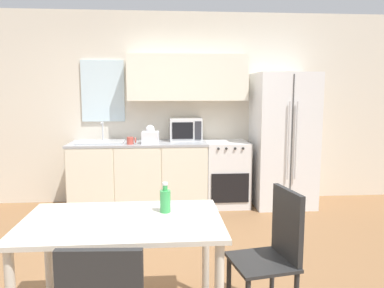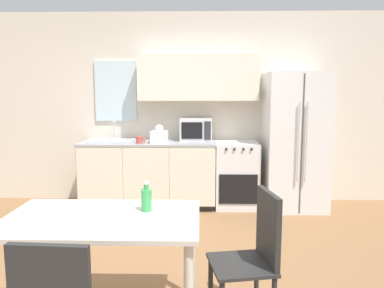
{
  "view_description": "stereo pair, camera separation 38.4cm",
  "coord_description": "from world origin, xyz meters",
  "views": [
    {
      "loc": [
        0.07,
        -3.27,
        1.58
      ],
      "look_at": [
        0.37,
        0.53,
        1.05
      ],
      "focal_mm": 35.0,
      "sensor_mm": 36.0,
      "label": 1
    },
    {
      "loc": [
        0.45,
        -3.28,
        1.58
      ],
      "look_at": [
        0.37,
        0.53,
        1.05
      ],
      "focal_mm": 35.0,
      "sensor_mm": 36.0,
      "label": 2
    }
  ],
  "objects": [
    {
      "name": "kitchen_counter",
      "position": [
        -0.26,
        1.82,
        0.46
      ],
      "size": [
        1.85,
        0.66,
        0.9
      ],
      "color": "#333333",
      "rests_on": "ground_plane"
    },
    {
      "name": "ground_plane",
      "position": [
        0.0,
        0.0,
        0.0
      ],
      "size": [
        12.0,
        12.0,
        0.0
      ],
      "primitive_type": "plane",
      "color": "olive"
    },
    {
      "name": "grocery_bag_0",
      "position": [
        -0.09,
        1.68,
        1.01
      ],
      "size": [
        0.23,
        0.2,
        0.25
      ],
      "rotation": [
        0.0,
        0.0,
        -0.09
      ],
      "color": "white",
      "rests_on": "kitchen_counter"
    },
    {
      "name": "refrigerator",
      "position": [
        1.74,
        1.78,
        0.92
      ],
      "size": [
        0.81,
        0.76,
        1.84
      ],
      "color": "white",
      "rests_on": "ground_plane"
    },
    {
      "name": "kitchen_sink",
      "position": [
        -0.76,
        1.82,
        0.92
      ],
      "size": [
        0.62,
        0.44,
        0.27
      ],
      "color": "#B7BABC",
      "rests_on": "kitchen_counter"
    },
    {
      "name": "drink_bottle",
      "position": [
        0.08,
        -0.77,
        0.84
      ],
      "size": [
        0.07,
        0.07,
        0.21
      ],
      "color": "#3FB259",
      "rests_on": "dining_table"
    },
    {
      "name": "coffee_mug",
      "position": [
        -0.35,
        1.63,
        0.95
      ],
      "size": [
        0.12,
        0.09,
        0.1
      ],
      "color": "#BF4C3F",
      "rests_on": "kitchen_counter"
    },
    {
      "name": "dining_table",
      "position": [
        -0.2,
        -0.9,
        0.66
      ],
      "size": [
        1.29,
        0.8,
        0.76
      ],
      "color": "beige",
      "rests_on": "ground_plane"
    },
    {
      "name": "microwave",
      "position": [
        0.4,
        1.95,
        1.06
      ],
      "size": [
        0.44,
        0.32,
        0.31
      ],
      "color": "silver",
      "rests_on": "kitchen_counter"
    },
    {
      "name": "dining_chair_side",
      "position": [
        0.82,
        -0.9,
        0.54
      ],
      "size": [
        0.46,
        0.46,
        0.93
      ],
      "rotation": [
        0.0,
        0.0,
        1.75
      ],
      "color": "#282828",
      "rests_on": "ground_plane"
    },
    {
      "name": "oven_range",
      "position": [
        0.96,
        1.83,
        0.45
      ],
      "size": [
        0.58,
        0.63,
        0.9
      ],
      "color": "white",
      "rests_on": "ground_plane"
    },
    {
      "name": "wall_back",
      "position": [
        0.05,
        2.14,
        1.41
      ],
      "size": [
        12.0,
        0.38,
        2.7
      ],
      "color": "beige",
      "rests_on": "ground_plane"
    }
  ]
}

